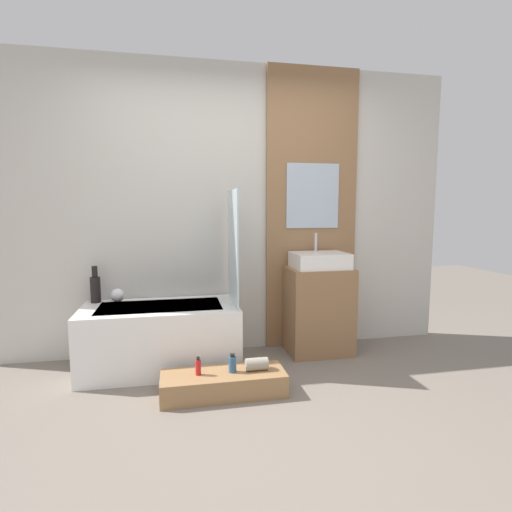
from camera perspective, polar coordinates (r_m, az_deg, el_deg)
name	(u,v)px	position (r m, az deg, el deg)	size (l,w,h in m)	color
ground_plane	(267,441)	(2.50, 1.59, -24.96)	(12.00, 12.00, 0.00)	slate
wall_tiled_back	(228,210)	(3.68, -3.96, 6.52)	(4.20, 0.06, 2.60)	beige
wall_wood_accent	(312,210)	(3.82, 7.97, 6.58)	(0.88, 0.04, 2.60)	#8E6642
bathtub	(161,337)	(3.45, -13.40, -11.16)	(1.26, 0.65, 0.53)	white
glass_shower_screen	(233,247)	(3.29, -3.31, 1.22)	(0.01, 0.53, 0.94)	silver
wooden_step_bench	(223,384)	(2.99, -4.68, -17.71)	(0.88, 0.32, 0.16)	#997047
vanity_cabinet	(319,310)	(3.72, 8.92, -7.68)	(0.57, 0.42, 0.78)	#8E6642
sink	(319,260)	(3.63, 9.06, -0.60)	(0.48, 0.38, 0.31)	white
vase_tall_dark	(95,288)	(3.63, -21.96, -4.22)	(0.08, 0.08, 0.31)	black
vase_round_light	(117,295)	(3.61, -19.20, -5.32)	(0.11, 0.11, 0.11)	white
bottle_soap_primary	(198,367)	(2.92, -8.26, -15.39)	(0.04, 0.04, 0.13)	red
bottle_soap_secondary	(232,364)	(2.94, -3.38, -15.12)	(0.06, 0.06, 0.14)	#2D567A
towel_roll	(257,364)	(2.97, 0.10, -15.17)	(0.09, 0.09, 0.16)	gray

